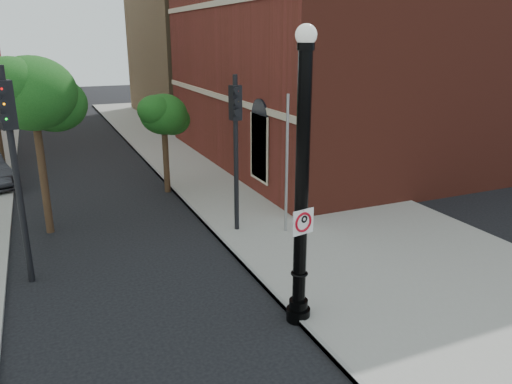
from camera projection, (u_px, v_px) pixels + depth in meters
name	position (u px, v px, depth m)	size (l,w,h in m)	color
ground	(217.00, 354.00, 10.04)	(120.00, 120.00, 0.00)	black
sidewalk_right	(272.00, 186.00, 21.07)	(8.00, 60.00, 0.12)	gray
curb_edge	(181.00, 198.00, 19.55)	(0.10, 60.00, 0.14)	gray
brick_wall_building	(410.00, 34.00, 26.55)	(22.30, 16.30, 12.50)	maroon
bg_building_tan_b	(278.00, 25.00, 40.31)	(22.00, 14.00, 14.00)	olive
lamppost	(302.00, 196.00, 10.40)	(0.54, 0.54, 6.36)	black
no_parking_sign	(303.00, 222.00, 10.40)	(0.54, 0.14, 0.55)	white
traffic_signal_left	(11.00, 142.00, 11.93)	(0.42, 0.48, 5.50)	black
traffic_signal_right	(236.00, 129.00, 15.28)	(0.35, 0.43, 5.04)	black
utility_pole	(287.00, 167.00, 15.50)	(0.09, 0.09, 4.49)	#999999
street_tree_a	(34.00, 95.00, 15.06)	(3.11, 2.81, 5.60)	#362315
street_tree_c	(164.00, 115.00, 19.67)	(2.22, 2.00, 3.99)	#362315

